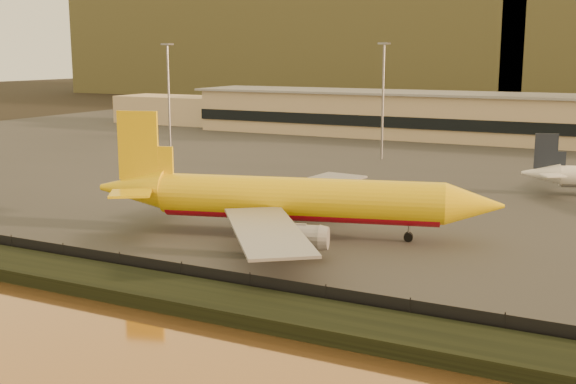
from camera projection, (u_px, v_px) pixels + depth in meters
name	position (u px, v px, depth m)	size (l,w,h in m)	color
ground	(232.00, 253.00, 85.71)	(900.00, 900.00, 0.00)	black
embankment	(142.00, 288.00, 70.70)	(320.00, 7.00, 1.40)	black
tarmac	(444.00, 154.00, 168.80)	(320.00, 220.00, 0.20)	#2D2D2D
perimeter_fence	(166.00, 271.00, 74.09)	(300.00, 0.05, 2.20)	black
terminal_building	(422.00, 116.00, 200.84)	(202.00, 25.00, 12.60)	tan
apron_light_masts	(495.00, 93.00, 141.66)	(152.20, 12.20, 25.40)	slate
distant_hills	(529.00, 38.00, 386.46)	(470.00, 160.00, 70.00)	brown
dhl_cargo_jet	(292.00, 200.00, 92.17)	(51.95, 49.76, 15.74)	yellow
gse_vehicle_yellow	(377.00, 208.00, 105.69)	(3.84, 1.73, 1.73)	yellow
gse_vehicle_white	(290.00, 184.00, 124.87)	(3.82, 1.72, 1.72)	white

